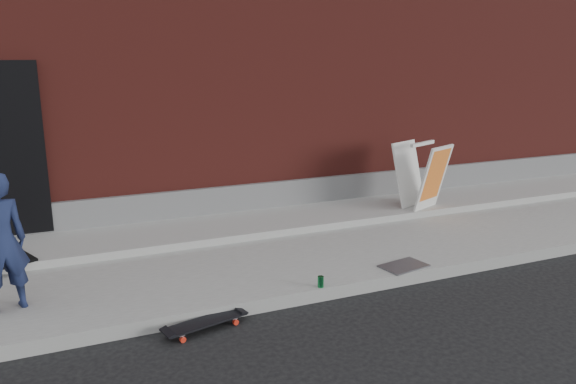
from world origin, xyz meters
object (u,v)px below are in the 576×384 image
skateboard (205,322)px  soda_can (321,282)px  child (0,242)px  pizza_sign (422,175)px

skateboard → soda_can: 1.35m
child → skateboard: size_ratio=1.62×
child → soda_can: (3.08, -0.72, -0.63)m
skateboard → soda_can: soda_can is taller
child → skateboard: (1.75, -0.89, -0.77)m
child → soda_can: 3.22m
pizza_sign → soda_can: size_ratio=8.42×
child → pizza_sign: child is taller
child → pizza_sign: size_ratio=1.35×
soda_can → skateboard: bearing=-172.7°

